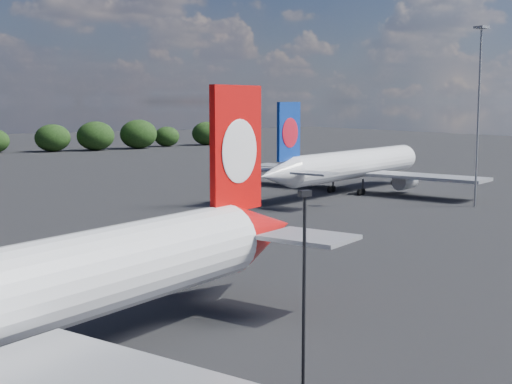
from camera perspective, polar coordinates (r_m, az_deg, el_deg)
qantas_airliner at (r=39.62m, az=-17.89°, el=-7.76°), size 47.40×45.63×16.10m
china_southern_airliner at (r=117.35m, az=7.45°, el=2.10°), size 44.38×42.63×14.88m
apron_lamp_post at (r=32.47m, az=3.85°, el=-8.41°), size 0.55×0.30×11.03m
floodlight_mast_near at (r=105.81m, az=17.42°, el=7.54°), size 1.60×1.60×25.35m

